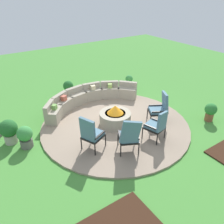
{
  "coord_description": "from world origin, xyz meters",
  "views": [
    {
      "loc": [
        -3.88,
        -5.57,
        4.38
      ],
      "look_at": [
        0.0,
        0.2,
        0.45
      ],
      "focal_mm": 36.51,
      "sensor_mm": 36.0,
      "label": 1
    }
  ],
  "objects_px": {
    "lounge_chair_back_left": "(157,125)",
    "lounge_chair_back_right": "(160,108)",
    "potted_plant_2": "(25,136)",
    "potted_plant_0": "(9,130)",
    "lounge_chair_front_right": "(129,136)",
    "lounge_chair_front_left": "(91,133)",
    "fire_pit": "(115,117)",
    "potted_plant_4": "(210,111)",
    "potted_plant_1": "(129,81)",
    "curved_stone_bench": "(89,98)",
    "potted_plant_3": "(68,87)"
  },
  "relations": [
    {
      "from": "fire_pit",
      "to": "potted_plant_4",
      "type": "relative_size",
      "value": 1.6
    },
    {
      "from": "curved_stone_bench",
      "to": "potted_plant_4",
      "type": "relative_size",
      "value": 6.08
    },
    {
      "from": "potted_plant_0",
      "to": "potted_plant_2",
      "type": "bearing_deg",
      "value": -55.59
    },
    {
      "from": "potted_plant_0",
      "to": "lounge_chair_front_left",
      "type": "bearing_deg",
      "value": -43.35
    },
    {
      "from": "curved_stone_bench",
      "to": "lounge_chair_front_left",
      "type": "height_order",
      "value": "lounge_chair_front_left"
    },
    {
      "from": "lounge_chair_back_left",
      "to": "lounge_chair_back_right",
      "type": "height_order",
      "value": "lounge_chair_back_right"
    },
    {
      "from": "lounge_chair_back_right",
      "to": "potted_plant_3",
      "type": "height_order",
      "value": "lounge_chair_back_right"
    },
    {
      "from": "fire_pit",
      "to": "lounge_chair_front_right",
      "type": "xyz_separation_m",
      "value": [
        -0.54,
        -1.47,
        0.3
      ]
    },
    {
      "from": "lounge_chair_back_left",
      "to": "lounge_chair_back_right",
      "type": "xyz_separation_m",
      "value": [
        0.83,
        0.72,
        0.03
      ]
    },
    {
      "from": "potted_plant_3",
      "to": "potted_plant_4",
      "type": "height_order",
      "value": "potted_plant_3"
    },
    {
      "from": "lounge_chair_back_right",
      "to": "potted_plant_2",
      "type": "height_order",
      "value": "lounge_chair_back_right"
    },
    {
      "from": "lounge_chair_front_left",
      "to": "potted_plant_4",
      "type": "xyz_separation_m",
      "value": [
        4.41,
        -0.87,
        -0.24
      ]
    },
    {
      "from": "lounge_chair_back_right",
      "to": "potted_plant_1",
      "type": "xyz_separation_m",
      "value": [
        1.05,
        3.11,
        -0.28
      ]
    },
    {
      "from": "lounge_chair_front_left",
      "to": "lounge_chair_back_right",
      "type": "xyz_separation_m",
      "value": [
        2.76,
        0.02,
        -0.01
      ]
    },
    {
      "from": "lounge_chair_front_left",
      "to": "lounge_chair_back_right",
      "type": "bearing_deg",
      "value": 66.59
    },
    {
      "from": "fire_pit",
      "to": "potted_plant_2",
      "type": "bearing_deg",
      "value": 169.79
    },
    {
      "from": "lounge_chair_back_right",
      "to": "potted_plant_1",
      "type": "bearing_deg",
      "value": 10.63
    },
    {
      "from": "lounge_chair_front_right",
      "to": "lounge_chair_back_left",
      "type": "bearing_deg",
      "value": 28.02
    },
    {
      "from": "lounge_chair_front_right",
      "to": "lounge_chair_front_left",
      "type": "bearing_deg",
      "value": 166.41
    },
    {
      "from": "curved_stone_bench",
      "to": "potted_plant_2",
      "type": "xyz_separation_m",
      "value": [
        -2.9,
        -1.33,
        0.05
      ]
    },
    {
      "from": "lounge_chair_front_left",
      "to": "lounge_chair_back_left",
      "type": "height_order",
      "value": "lounge_chair_front_left"
    },
    {
      "from": "lounge_chair_back_right",
      "to": "potted_plant_0",
      "type": "height_order",
      "value": "lounge_chair_back_right"
    },
    {
      "from": "lounge_chair_back_left",
      "to": "lounge_chair_front_right",
      "type": "bearing_deg",
      "value": 165.02
    },
    {
      "from": "potted_plant_0",
      "to": "lounge_chair_front_right",
      "type": "bearing_deg",
      "value": -42.55
    },
    {
      "from": "lounge_chair_front_left",
      "to": "potted_plant_1",
      "type": "height_order",
      "value": "lounge_chair_front_left"
    },
    {
      "from": "potted_plant_2",
      "to": "potted_plant_4",
      "type": "xyz_separation_m",
      "value": [
        5.96,
        -2.16,
        0.0
      ]
    },
    {
      "from": "lounge_chair_back_right",
      "to": "potted_plant_4",
      "type": "relative_size",
      "value": 1.66
    },
    {
      "from": "curved_stone_bench",
      "to": "lounge_chair_front_right",
      "type": "distance_m",
      "value": 3.38
    },
    {
      "from": "curved_stone_bench",
      "to": "lounge_chair_front_right",
      "type": "relative_size",
      "value": 3.5
    },
    {
      "from": "potted_plant_0",
      "to": "fire_pit",
      "type": "bearing_deg",
      "value": -17.47
    },
    {
      "from": "fire_pit",
      "to": "curved_stone_bench",
      "type": "distance_m",
      "value": 1.86
    },
    {
      "from": "lounge_chair_front_left",
      "to": "potted_plant_1",
      "type": "relative_size",
      "value": 1.77
    },
    {
      "from": "curved_stone_bench",
      "to": "potted_plant_2",
      "type": "bearing_deg",
      "value": -155.32
    },
    {
      "from": "fire_pit",
      "to": "lounge_chair_back_right",
      "type": "distance_m",
      "value": 1.59
    },
    {
      "from": "potted_plant_1",
      "to": "potted_plant_4",
      "type": "height_order",
      "value": "potted_plant_4"
    },
    {
      "from": "potted_plant_4",
      "to": "potted_plant_3",
      "type": "bearing_deg",
      "value": 124.79
    },
    {
      "from": "potted_plant_2",
      "to": "lounge_chair_back_right",
      "type": "bearing_deg",
      "value": -16.36
    },
    {
      "from": "lounge_chair_front_left",
      "to": "lounge_chair_front_right",
      "type": "relative_size",
      "value": 0.97
    },
    {
      "from": "lounge_chair_front_right",
      "to": "potted_plant_4",
      "type": "height_order",
      "value": "lounge_chair_front_right"
    },
    {
      "from": "potted_plant_1",
      "to": "potted_plant_2",
      "type": "xyz_separation_m",
      "value": [
        -5.36,
        -1.84,
        0.04
      ]
    },
    {
      "from": "lounge_chair_back_left",
      "to": "lounge_chair_back_right",
      "type": "relative_size",
      "value": 0.92
    },
    {
      "from": "potted_plant_2",
      "to": "potted_plant_3",
      "type": "distance_m",
      "value": 3.73
    },
    {
      "from": "lounge_chair_front_right",
      "to": "lounge_chair_back_left",
      "type": "height_order",
      "value": "lounge_chair_front_right"
    },
    {
      "from": "curved_stone_bench",
      "to": "potted_plant_1",
      "type": "bearing_deg",
      "value": 11.7
    },
    {
      "from": "potted_plant_0",
      "to": "potted_plant_2",
      "type": "height_order",
      "value": "potted_plant_0"
    },
    {
      "from": "potted_plant_1",
      "to": "potted_plant_2",
      "type": "relative_size",
      "value": 0.9
    },
    {
      "from": "lounge_chair_front_left",
      "to": "fire_pit",
      "type": "bearing_deg",
      "value": 95.12
    },
    {
      "from": "lounge_chair_front_left",
      "to": "lounge_chair_back_right",
      "type": "height_order",
      "value": "lounge_chair_front_left"
    },
    {
      "from": "potted_plant_3",
      "to": "potted_plant_4",
      "type": "distance_m",
      "value": 5.86
    },
    {
      "from": "lounge_chair_back_right",
      "to": "potted_plant_3",
      "type": "bearing_deg",
      "value": 52.68
    }
  ]
}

